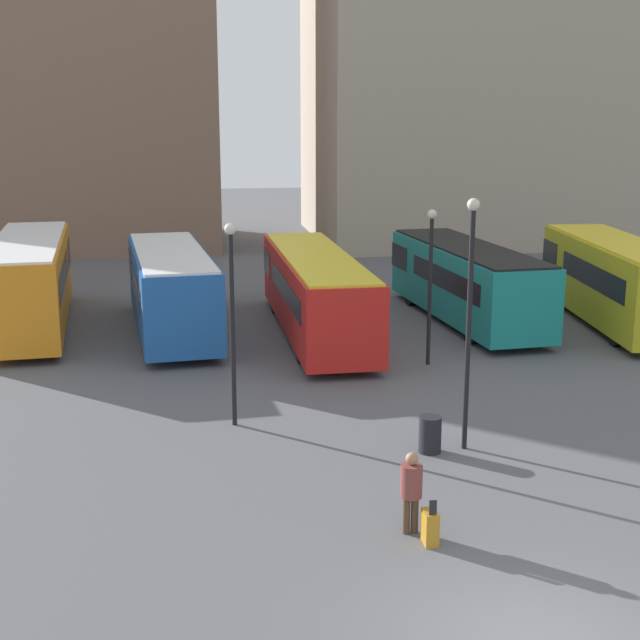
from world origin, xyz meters
TOP-DOWN VIEW (x-y plane):
  - building_block_right at (12.14, 42.66)m, footprint 18.31×14.61m
  - bus_0 at (-10.47, 21.55)m, footprint 3.32×10.70m
  - bus_1 at (-5.50, 20.08)m, footprint 3.38×9.71m
  - bus_2 at (-0.52, 19.22)m, footprint 2.58×11.58m
  - bus_3 at (5.25, 20.31)m, footprint 3.30×10.29m
  - bus_4 at (10.47, 18.99)m, footprint 3.54×10.10m
  - traveler at (-1.01, 3.88)m, footprint 0.41×0.41m
  - suitcase at (-0.76, 3.43)m, footprint 0.25×0.41m
  - lamp_post_0 at (1.28, 7.83)m, footprint 0.28×0.28m
  - lamp_post_1 at (2.33, 14.78)m, footprint 0.28×0.28m
  - lamp_post_2 at (-3.88, 10.23)m, footprint 0.28×0.28m
  - trash_bin at (0.43, 7.73)m, footprint 0.52×0.52m

SIDE VIEW (x-z plane):
  - suitcase at x=-0.76m, z-range -0.13..0.77m
  - trash_bin at x=0.43m, z-range 0.00..0.85m
  - traveler at x=-1.01m, z-range 0.15..1.73m
  - bus_3 at x=5.25m, z-range 0.13..2.95m
  - bus_2 at x=-0.52m, z-range 0.13..2.95m
  - bus_1 at x=-5.50m, z-range 0.13..3.07m
  - bus_4 at x=10.47m, z-range 0.13..3.21m
  - bus_0 at x=-10.47m, z-range 0.14..3.36m
  - lamp_post_1 at x=2.33m, z-range 0.48..5.25m
  - lamp_post_2 at x=-3.88m, z-range 0.49..5.52m
  - lamp_post_0 at x=1.28m, z-range 0.50..6.28m
  - building_block_right at x=12.14m, z-range 0.00..26.51m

